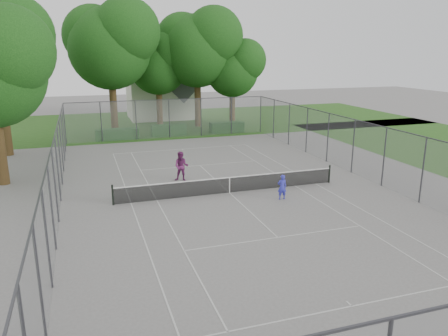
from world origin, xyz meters
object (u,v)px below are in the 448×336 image
object	(u,v)px
tennis_net	(230,184)
house	(162,85)
woman_player	(181,166)
girl_player	(282,187)

from	to	relation	value
tennis_net	house	size ratio (longest dim) A/B	1.33
house	woman_player	size ratio (longest dim) A/B	5.26
woman_player	girl_player	bearing A→B (deg)	-24.63
house	woman_player	world-z (taller)	house
house	girl_player	world-z (taller)	house
tennis_net	house	xyz separation A→B (m)	(1.65, 29.41, 3.37)
girl_player	woman_player	bearing A→B (deg)	-42.45
tennis_net	girl_player	size ratio (longest dim) A/B	9.39
house	girl_player	size ratio (longest dim) A/B	7.04
house	girl_player	bearing A→B (deg)	-88.75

